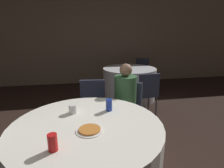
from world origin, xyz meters
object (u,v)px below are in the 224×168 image
Objects in this scene: table_far at (129,83)px; chair_near_northeast at (127,105)px; soda_can_blue at (109,105)px; table_near at (88,159)px; chair_far_south at (147,90)px; chair_far_northeast at (141,70)px; chair_near_north at (93,103)px; person_green_jacket at (123,106)px; pizza_plate_near at (90,130)px; soda_can_red at (53,142)px.

chair_near_northeast is (-0.50, -1.66, 0.14)m from table_far.
chair_near_northeast is 7.00× the size of soda_can_blue.
chair_far_south is (1.16, 1.51, 0.14)m from table_near.
chair_near_northeast and chair_far_northeast have the same top height.
chair_near_north is at bearing 14.06° from chair_near_northeast.
table_near is 2.78m from table_far.
chair_near_north is 1.12m from chair_far_south.
table_near is at bearing -113.71° from table_far.
chair_far_south is at bearing 52.34° from table_near.
person_green_jacket is (-0.59, -1.79, 0.19)m from table_far.
chair_near_northeast is at bearing 55.27° from table_near.
person_green_jacket is 0.64m from soda_can_blue.
chair_near_northeast is (0.49, -0.19, 0.00)m from chair_near_north.
person_green_jacket reaches higher than chair_far_south.
chair_far_south is 3.73× the size of pizza_plate_near.
chair_near_north is at bearing -159.95° from chair_far_south.
chair_near_north reaches higher than table_far.
soda_can_blue reaches higher than chair_far_south.
table_far is at bearing 90.00° from chair_far_northeast.
pizza_plate_near is 1.88× the size of soda_can_blue.
soda_can_red is (-0.86, -1.23, 0.30)m from chair_near_northeast.
chair_far_northeast is (1.10, 2.50, 0.00)m from chair_near_northeast.
chair_near_north is at bearing 83.38° from table_near.
soda_can_red is (-0.76, -1.09, 0.25)m from person_green_jacket.
table_far is 10.37× the size of soda_can_blue.
chair_near_north reaches higher than pizza_plate_near.
chair_far_northeast reaches higher than table_far.
chair_far_south is at bearing 54.98° from pizza_plate_near.
table_near is at bearing -134.80° from soda_can_blue.
soda_can_blue reaches higher than chair_near_north.
table_far is 1.48× the size of chair_near_north.
pizza_plate_near reaches higher than table_near.
chair_far_south reaches higher than pizza_plate_near.
table_far is 3.22m from soda_can_red.
soda_can_red is at bearing 89.79° from chair_near_northeast.
person_green_jacket is 9.40× the size of soda_can_red.
chair_far_south is 2.01m from pizza_plate_near.
person_green_jacket is (-0.64, -0.75, 0.05)m from chair_far_south.
chair_near_northeast is at bearing -106.82° from table_far.
pizza_plate_near is (-1.14, -1.63, 0.24)m from chair_far_south.
chair_far_northeast is 7.00× the size of soda_can_blue.
chair_far_northeast is at bearing -79.67° from person_green_jacket.
chair_near_north is 1.49m from soda_can_red.
person_green_jacket reaches higher than table_far.
table_far is at bearing -73.63° from person_green_jacket.
soda_can_blue is 0.75m from soda_can_red.
pizza_plate_near is 0.34m from soda_can_red.
person_green_jacket is at bearing -132.83° from chair_far_south.
chair_near_northeast is 7.00× the size of soda_can_red.
soda_can_blue is (0.24, 0.24, 0.44)m from table_near.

